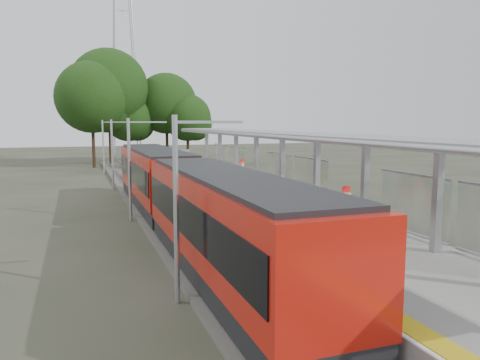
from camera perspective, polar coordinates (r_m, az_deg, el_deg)
name	(u,v)px	position (r m, az deg, el deg)	size (l,w,h in m)	color
trackbed	(162,213)	(26.74, -9.55, -3.97)	(3.00, 70.00, 0.24)	#59544C
platform	(237,202)	(27.78, -0.37, -2.67)	(6.00, 50.00, 1.00)	gray
tactile_strip	(195,195)	(26.98, -5.50, -1.89)	(0.60, 50.00, 0.02)	gold
end_fence	(163,155)	(51.74, -9.42, 2.99)	(6.00, 0.10, 1.20)	#9EA0A5
train	(180,192)	(21.44, -7.29, -1.42)	(2.74, 27.60, 3.62)	black
canopy	(290,141)	(24.47, 6.12, 4.69)	(3.27, 38.00, 3.66)	#9EA0A5
pylon	(123,35)	(80.47, -14.05, 16.74)	(8.00, 4.00, 38.00)	#9EA0A5
tree_cluster	(126,99)	(58.25, -13.69, 9.56)	(18.31, 11.27, 13.84)	#382316
catenary_masts	(131,166)	(25.13, -13.14, 1.67)	(2.08, 48.16, 5.40)	#9EA0A5
bench_mid	(250,179)	(29.90, 1.18, 0.10)	(0.89, 1.65, 1.08)	#0E1E48
bench_far	(261,178)	(31.08, 2.54, 0.24)	(0.55, 1.43, 0.95)	#0E1E48
info_pillar_near	(346,211)	(18.80, 12.75, -3.68)	(0.39, 0.39, 1.73)	beige
info_pillar_far	(241,173)	(32.57, 0.17, 0.92)	(0.37, 0.37, 1.63)	beige
litter_bin	(252,185)	(28.17, 1.49, -0.59)	(0.43, 0.43, 0.89)	#9EA0A5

